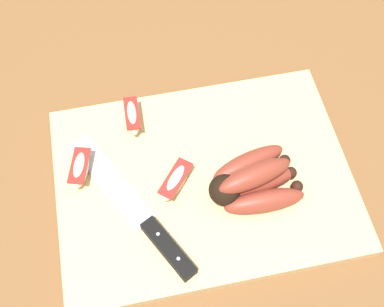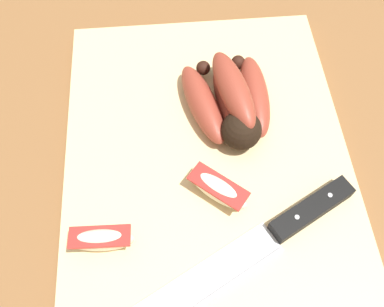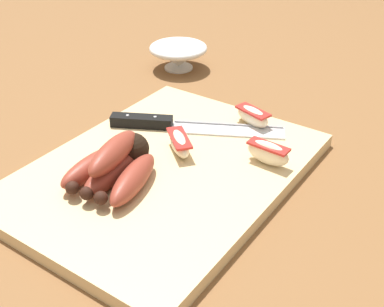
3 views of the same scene
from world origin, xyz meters
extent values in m
plane|color=brown|center=(0.00, 0.00, 0.00)|extent=(6.00, 6.00, 0.00)
cube|color=#DBBC84|center=(0.00, 0.00, 0.01)|extent=(0.44, 0.33, 0.02)
sphere|color=black|center=(0.02, -0.04, 0.05)|extent=(0.05, 0.05, 0.05)
ellipsoid|color=brown|center=(0.07, -0.06, 0.04)|extent=(0.12, 0.03, 0.03)
sphere|color=black|center=(0.13, -0.05, 0.04)|extent=(0.02, 0.02, 0.02)
ellipsoid|color=brown|center=(0.07, -0.03, 0.04)|extent=(0.12, 0.05, 0.03)
sphere|color=black|center=(0.13, -0.03, 0.04)|extent=(0.02, 0.02, 0.02)
ellipsoid|color=brown|center=(0.07, 0.00, 0.04)|extent=(0.12, 0.06, 0.03)
sphere|color=black|center=(0.12, -0.01, 0.04)|extent=(0.02, 0.02, 0.02)
ellipsoid|color=brown|center=(0.07, -0.03, 0.06)|extent=(0.12, 0.06, 0.03)
cube|color=silver|center=(-0.14, 0.02, 0.02)|extent=(0.12, 0.18, 0.00)
cube|color=#99999E|center=(-0.15, 0.01, 0.02)|extent=(0.09, 0.16, 0.00)
cube|color=black|center=(-0.07, -0.10, 0.03)|extent=(0.07, 0.10, 0.02)
cylinder|color=#B2B2B7|center=(-0.06, -0.12, 0.04)|extent=(0.01, 0.01, 0.00)
cylinder|color=#B2B2B7|center=(-0.08, -0.08, 0.04)|extent=(0.01, 0.01, 0.00)
ellipsoid|color=#F4E5C1|center=(-0.04, -0.01, 0.03)|extent=(0.06, 0.07, 0.03)
cube|color=red|center=(-0.04, -0.01, 0.04)|extent=(0.06, 0.07, 0.00)
ellipsoid|color=#F4E5C1|center=(-0.09, 0.12, 0.04)|extent=(0.02, 0.07, 0.03)
cube|color=red|center=(-0.09, 0.12, 0.05)|extent=(0.02, 0.06, 0.00)
camera|label=1|loc=(-0.08, -0.32, 0.68)|focal=45.66mm
camera|label=2|loc=(-0.22, 0.04, 0.44)|focal=38.24mm
camera|label=3|loc=(0.46, 0.37, 0.41)|focal=46.58mm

